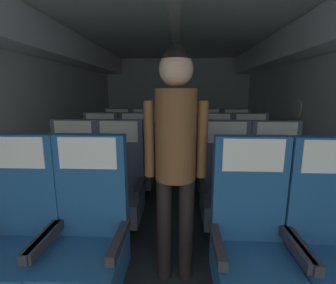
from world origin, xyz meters
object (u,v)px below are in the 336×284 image
(seat_c_left_aisle, at_px, (136,163))
(seat_d_left_window, at_px, (117,149))
(seat_b_right_window, at_px, (226,191))
(seat_a_left_window, at_px, (17,239))
(seat_a_right_window, at_px, (251,246))
(seat_a_right_aisle, at_px, (331,249))
(flight_attendant, at_px, (176,144))
(seat_c_right_aisle, at_px, (250,165))
(seat_b_right_aisle, at_px, (275,192))
(seat_c_right_window, at_px, (215,165))
(seat_b_left_window, at_px, (74,188))
(seat_d_left_aisle, at_px, (145,149))
(seat_c_left_window, at_px, (100,163))
(seat_b_left_aisle, at_px, (119,189))
(seat_d_right_aisle, at_px, (236,150))
(seat_d_right_window, at_px, (207,150))
(seat_a_left_aisle, at_px, (88,241))

(seat_c_left_aisle, height_order, seat_d_left_window, same)
(seat_d_left_window, bearing_deg, seat_b_right_window, -48.86)
(seat_a_left_window, xyz_separation_m, seat_a_right_window, (1.46, 0.01, 0.00))
(seat_a_right_aisle, xyz_separation_m, seat_b_right_window, (-0.46, 0.85, 0.00))
(seat_c_left_aisle, xyz_separation_m, flight_attendant, (0.54, -1.41, 0.56))
(seat_c_right_aisle, bearing_deg, seat_d_left_window, 156.52)
(seat_b_right_aisle, relative_size, seat_c_right_window, 1.00)
(seat_c_right_aisle, bearing_deg, seat_c_left_aisle, 179.42)
(seat_b_left_window, distance_m, seat_d_left_aisle, 1.73)
(seat_b_right_window, height_order, seat_c_left_aisle, same)
(seat_a_right_window, relative_size, seat_c_left_window, 1.00)
(seat_b_left_window, distance_m, seat_b_left_aisle, 0.45)
(seat_a_right_window, distance_m, seat_d_left_window, 2.91)
(seat_d_right_aisle, bearing_deg, seat_b_left_window, -139.07)
(seat_c_right_aisle, bearing_deg, seat_d_right_window, 118.14)
(seat_b_right_aisle, height_order, seat_d_right_aisle, same)
(seat_b_right_window, relative_size, seat_d_right_aisle, 1.00)
(seat_c_left_aisle, distance_m, seat_d_left_window, 0.94)
(seat_b_left_window, bearing_deg, seat_d_right_aisle, 40.93)
(seat_c_right_aisle, xyz_separation_m, flight_attendant, (-0.92, -1.40, 0.56))
(seat_a_left_window, distance_m, seat_d_left_aisle, 2.56)
(seat_a_left_aisle, relative_size, seat_b_right_aisle, 1.00)
(seat_b_left_aisle, distance_m, seat_d_left_aisle, 1.68)
(seat_a_right_window, xyz_separation_m, seat_d_right_aisle, (0.46, 2.52, 0.00))
(seat_b_left_window, xyz_separation_m, seat_b_right_aisle, (1.92, -0.02, 0.00))
(seat_a_left_window, xyz_separation_m, seat_b_right_window, (1.46, 0.85, 0.00))
(seat_a_left_aisle, bearing_deg, seat_d_left_window, 100.34)
(seat_b_left_aisle, height_order, seat_c_left_window, same)
(seat_a_left_window, bearing_deg, seat_c_right_window, 48.99)
(seat_c_left_aisle, bearing_deg, seat_a_left_aisle, -89.99)
(seat_a_left_aisle, relative_size, seat_a_right_aisle, 1.00)
(seat_b_left_aisle, xyz_separation_m, seat_c_right_window, (1.03, 0.85, 0.00))
(seat_a_left_window, relative_size, seat_d_left_aisle, 1.00)
(seat_b_right_aisle, bearing_deg, seat_b_right_window, 178.72)
(seat_b_right_aisle, relative_size, flight_attendant, 0.67)
(seat_d_right_aisle, height_order, seat_d_right_window, same)
(seat_b_left_window, height_order, seat_d_left_aisle, same)
(seat_a_right_aisle, bearing_deg, seat_a_left_window, 179.85)
(seat_a_right_window, height_order, seat_c_right_aisle, same)
(seat_c_left_window, bearing_deg, seat_c_left_aisle, 2.50)
(seat_a_left_aisle, height_order, seat_c_right_window, same)
(seat_a_left_aisle, relative_size, seat_c_right_window, 1.00)
(seat_b_left_window, xyz_separation_m, seat_d_left_aisle, (0.46, 1.66, 0.00))
(seat_c_right_aisle, bearing_deg, seat_a_right_aisle, -89.71)
(seat_c_right_aisle, relative_size, seat_d_left_window, 1.00)
(seat_b_right_aisle, relative_size, seat_c_right_aisle, 1.00)
(seat_c_left_window, relative_size, flight_attendant, 0.67)
(seat_a_left_window, xyz_separation_m, seat_d_right_window, (1.46, 2.53, 0.00))
(seat_d_left_aisle, bearing_deg, seat_c_left_window, -119.01)
(seat_b_right_aisle, height_order, seat_c_right_aisle, same)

